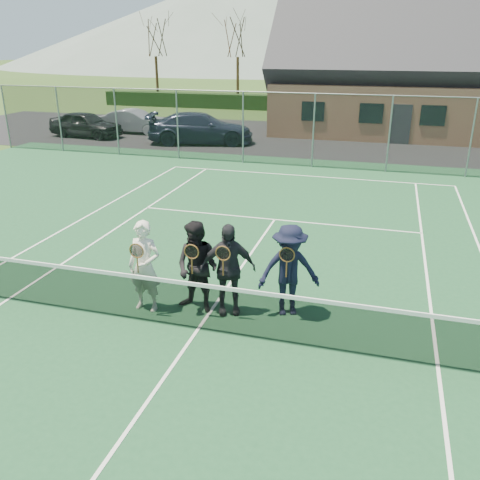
{
  "coord_description": "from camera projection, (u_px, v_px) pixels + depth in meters",
  "views": [
    {
      "loc": [
        2.97,
        -7.47,
        4.89
      ],
      "look_at": [
        0.36,
        1.5,
        1.25
      ],
      "focal_mm": 38.0,
      "sensor_mm": 36.0,
      "label": 1
    }
  ],
  "objects": [
    {
      "name": "tree_b",
      "position": [
        238.0,
        30.0,
        39.0
      ],
      "size": [
        3.2,
        3.2,
        7.77
      ],
      "color": "#3D2916",
      "rests_on": "ground"
    },
    {
      "name": "tennis_net",
      "position": [
        197.0,
        304.0,
        9.04
      ],
      "size": [
        11.68,
        0.08,
        1.1
      ],
      "color": "slate",
      "rests_on": "ground"
    },
    {
      "name": "clubhouse",
      "position": [
        416.0,
        60.0,
        28.21
      ],
      "size": [
        15.6,
        8.2,
        7.7
      ],
      "color": "#9E6B4C",
      "rests_on": "ground"
    },
    {
      "name": "player_c",
      "position": [
        228.0,
        269.0,
        9.53
      ],
      "size": [
        1.14,
        0.78,
        1.8
      ],
      "color": "#242429",
      "rests_on": "court_surface"
    },
    {
      "name": "ground",
      "position": [
        330.0,
        141.0,
        27.13
      ],
      "size": [
        220.0,
        220.0,
        0.0
      ],
      "primitive_type": "plane",
      "color": "#2D4A1A",
      "rests_on": "ground"
    },
    {
      "name": "tree_a",
      "position": [
        154.0,
        31.0,
        40.82
      ],
      "size": [
        3.2,
        3.2,
        7.77
      ],
      "color": "#322112",
      "rests_on": "ground"
    },
    {
      "name": "tarmac_carpark",
      "position": [
        258.0,
        137.0,
        28.17
      ],
      "size": [
        40.0,
        12.0,
        0.01
      ],
      "primitive_type": "cube",
      "color": "black",
      "rests_on": "ground"
    },
    {
      "name": "court_markings",
      "position": [
        198.0,
        329.0,
        9.23
      ],
      "size": [
        11.03,
        23.83,
        0.01
      ],
      "color": "white",
      "rests_on": "court_surface"
    },
    {
      "name": "player_a",
      "position": [
        145.0,
        266.0,
        9.64
      ],
      "size": [
        0.67,
        0.51,
        1.8
      ],
      "color": "white",
      "rests_on": "court_surface"
    },
    {
      "name": "hill_west",
      "position": [
        249.0,
        20.0,
        97.47
      ],
      "size": [
        110.0,
        110.0,
        18.0
      ],
      "primitive_type": "cone",
      "color": "slate",
      "rests_on": "ground"
    },
    {
      "name": "car_c",
      "position": [
        201.0,
        128.0,
        26.1
      ],
      "size": [
        5.74,
        3.42,
        1.56
      ],
      "primitive_type": "imported",
      "rotation": [
        0.0,
        0.0,
        1.82
      ],
      "color": "#1B2137",
      "rests_on": "ground"
    },
    {
      "name": "tree_c",
      "position": [
        386.0,
        29.0,
        36.13
      ],
      "size": [
        3.2,
        3.2,
        7.77
      ],
      "color": "#382414",
      "rests_on": "ground"
    },
    {
      "name": "player_b",
      "position": [
        197.0,
        267.0,
        9.6
      ],
      "size": [
        0.99,
        0.83,
        1.8
      ],
      "color": "black",
      "rests_on": "court_surface"
    },
    {
      "name": "car_b",
      "position": [
        135.0,
        121.0,
        29.17
      ],
      "size": [
        4.02,
        1.45,
        1.32
      ],
      "primitive_type": "imported",
      "rotation": [
        0.0,
        0.0,
        1.56
      ],
      "color": "#999AA1",
      "rests_on": "ground"
    },
    {
      "name": "car_a",
      "position": [
        86.0,
        124.0,
        27.9
      ],
      "size": [
        4.25,
        2.07,
        1.4
      ],
      "primitive_type": "imported",
      "rotation": [
        0.0,
        0.0,
        1.47
      ],
      "color": "black",
      "rests_on": "ground"
    },
    {
      "name": "court_surface",
      "position": [
        198.0,
        330.0,
        9.23
      ],
      "size": [
        30.0,
        30.0,
        0.02
      ],
      "primitive_type": "cube",
      "color": "#1C4C2B",
      "rests_on": "ground"
    },
    {
      "name": "hedge_row",
      "position": [
        350.0,
        105.0,
        37.66
      ],
      "size": [
        40.0,
        1.2,
        1.1
      ],
      "primitive_type": "cube",
      "color": "black",
      "rests_on": "ground"
    },
    {
      "name": "player_d",
      "position": [
        289.0,
        270.0,
        9.48
      ],
      "size": [
        1.33,
        1.05,
        1.8
      ],
      "color": "black",
      "rests_on": "court_surface"
    },
    {
      "name": "perimeter_fence",
      "position": [
        313.0,
        131.0,
        20.76
      ],
      "size": [
        30.07,
        0.07,
        3.02
      ],
      "color": "slate",
      "rests_on": "ground"
    }
  ]
}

